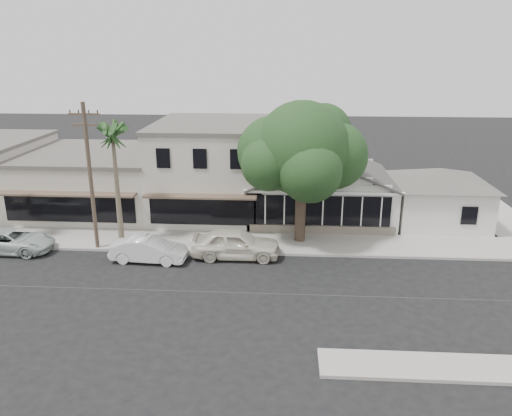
# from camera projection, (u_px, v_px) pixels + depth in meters

# --- Properties ---
(ground) EXTENTS (140.00, 140.00, 0.00)m
(ground) POSITION_uv_depth(u_px,v_px,m) (233.00, 293.00, 25.41)
(ground) COLOR black
(ground) RESTS_ON ground
(sidewalk_north) EXTENTS (90.00, 3.50, 0.15)m
(sidewalk_north) POSITION_uv_depth(u_px,v_px,m) (122.00, 239.00, 32.28)
(sidewalk_north) COLOR #9E9991
(sidewalk_north) RESTS_ON ground
(corner_shop) EXTENTS (10.40, 8.60, 5.10)m
(corner_shop) POSITION_uv_depth(u_px,v_px,m) (320.00, 182.00, 36.16)
(corner_shop) COLOR silver
(corner_shop) RESTS_ON ground
(side_cottage) EXTENTS (6.00, 6.00, 3.00)m
(side_cottage) POSITION_uv_depth(u_px,v_px,m) (437.00, 203.00, 35.08)
(side_cottage) COLOR silver
(side_cottage) RESTS_ON ground
(row_building_near) EXTENTS (8.00, 10.00, 6.50)m
(row_building_near) POSITION_uv_depth(u_px,v_px,m) (212.00, 169.00, 37.42)
(row_building_near) COLOR #BBB4A8
(row_building_near) RESTS_ON ground
(row_building_midnear) EXTENTS (10.00, 10.00, 4.20)m
(row_building_midnear) POSITION_uv_depth(u_px,v_px,m) (97.00, 182.00, 38.32)
(row_building_midnear) COLOR #B9B3A6
(row_building_midnear) RESTS_ON ground
(utility_pole) EXTENTS (1.80, 0.24, 9.00)m
(utility_pole) POSITION_uv_depth(u_px,v_px,m) (90.00, 174.00, 29.43)
(utility_pole) COLOR brown
(utility_pole) RESTS_ON ground
(car_0) EXTENTS (5.24, 2.14, 1.78)m
(car_0) POSITION_uv_depth(u_px,v_px,m) (236.00, 243.00, 29.44)
(car_0) COLOR silver
(car_0) RESTS_ON ground
(car_1) EXTENTS (4.50, 1.80, 1.45)m
(car_1) POSITION_uv_depth(u_px,v_px,m) (149.00, 249.00, 28.97)
(car_1) COLOR white
(car_1) RESTS_ON ground
(car_2) EXTENTS (5.07, 2.41, 1.40)m
(car_2) POSITION_uv_depth(u_px,v_px,m) (12.00, 241.00, 30.32)
(car_2) COLOR silver
(car_2) RESTS_ON ground
(shade_tree) EXTENTS (8.10, 7.32, 8.99)m
(shade_tree) POSITION_uv_depth(u_px,v_px,m) (301.00, 150.00, 30.48)
(shade_tree) COLOR #4C3D2E
(shade_tree) RESTS_ON ground
(palm_east) EXTENTS (3.31, 3.31, 8.12)m
(palm_east) POSITION_uv_depth(u_px,v_px,m) (112.00, 135.00, 29.71)
(palm_east) COLOR #726651
(palm_east) RESTS_ON ground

